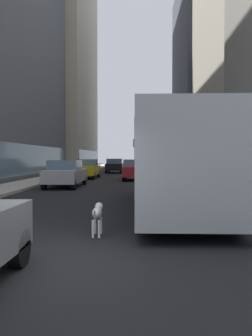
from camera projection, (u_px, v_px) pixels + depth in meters
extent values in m
plane|color=black|center=(125.00, 173.00, 41.27)|extent=(120.00, 120.00, 0.00)
cube|color=#ADA89E|center=(76.00, 172.00, 41.48)|extent=(2.40, 110.00, 0.15)
cube|color=#ADA89E|center=(175.00, 172.00, 41.05)|extent=(2.40, 110.00, 0.15)
cube|color=slate|center=(37.00, 159.00, 31.09)|extent=(0.08, 21.41, 2.40)
cube|color=#B2A893|center=(52.00, 36.00, 55.34)|extent=(11.56, 21.50, 41.03)
cube|color=slate|center=(89.00, 158.00, 55.71)|extent=(0.08, 19.35, 2.40)
cube|color=slate|center=(204.00, 159.00, 31.76)|extent=(0.08, 13.40, 2.40)
cube|color=#4C515B|center=(214.00, 76.00, 49.30)|extent=(9.82, 19.05, 26.01)
cube|color=slate|center=(178.00, 158.00, 49.84)|extent=(0.08, 17.15, 2.40)
cube|color=#999EA3|center=(173.00, 161.00, 12.75)|extent=(2.55, 11.50, 2.75)
cube|color=slate|center=(173.00, 147.00, 12.73)|extent=(2.57, 11.04, 0.90)
cube|color=black|center=(162.00, 181.00, 18.48)|extent=(2.55, 0.16, 0.44)
cylinder|color=black|center=(141.00, 186.00, 16.37)|extent=(0.30, 1.00, 1.00)
cylinder|color=black|center=(190.00, 186.00, 16.29)|extent=(0.30, 1.00, 1.00)
cylinder|color=black|center=(142.00, 211.00, 8.68)|extent=(0.30, 1.00, 1.00)
cylinder|color=black|center=(235.00, 212.00, 8.60)|extent=(0.30, 1.00, 1.00)
cube|color=silver|center=(134.00, 143.00, 17.92)|extent=(0.08, 0.24, 0.40)
cylinder|color=black|center=(19.00, 248.00, 5.89)|extent=(0.22, 0.64, 0.64)
cube|color=#B7BABF|center=(66.00, 176.00, 21.57)|extent=(1.87, 4.65, 0.75)
cube|color=slate|center=(65.00, 165.00, 21.32)|extent=(1.72, 2.09, 0.55)
cylinder|color=black|center=(59.00, 180.00, 23.52)|extent=(0.22, 0.64, 0.64)
cylinder|color=black|center=(84.00, 180.00, 23.46)|extent=(0.22, 0.64, 0.64)
cylinder|color=black|center=(44.00, 184.00, 19.70)|extent=(0.22, 0.64, 0.64)
cylinder|color=black|center=(74.00, 184.00, 19.64)|extent=(0.22, 0.64, 0.64)
cube|color=black|center=(115.00, 167.00, 41.04)|extent=(1.86, 4.41, 0.75)
cube|color=slate|center=(115.00, 161.00, 40.80)|extent=(1.72, 1.98, 0.55)
cylinder|color=black|center=(109.00, 169.00, 42.87)|extent=(0.22, 0.64, 0.64)
cylinder|color=black|center=(123.00, 169.00, 42.81)|extent=(0.22, 0.64, 0.64)
cylinder|color=black|center=(106.00, 171.00, 39.30)|extent=(0.22, 0.64, 0.64)
cylinder|color=black|center=(121.00, 171.00, 39.24)|extent=(0.22, 0.64, 0.64)
cube|color=yellow|center=(87.00, 170.00, 30.40)|extent=(1.74, 4.30, 0.75)
cube|color=slate|center=(87.00, 163.00, 30.17)|extent=(1.60, 1.94, 0.55)
cylinder|color=black|center=(82.00, 174.00, 32.18)|extent=(0.22, 0.64, 0.64)
cylinder|color=black|center=(99.00, 174.00, 32.12)|extent=(0.22, 0.64, 0.64)
cylinder|color=black|center=(75.00, 176.00, 28.71)|extent=(0.22, 0.64, 0.64)
cylinder|color=black|center=(94.00, 176.00, 28.66)|extent=(0.22, 0.64, 0.64)
cube|color=red|center=(134.00, 171.00, 28.01)|extent=(1.71, 4.14, 0.75)
cube|color=slate|center=(134.00, 163.00, 27.79)|extent=(1.57, 1.86, 0.55)
cylinder|color=black|center=(125.00, 175.00, 29.70)|extent=(0.22, 0.64, 0.64)
cylinder|color=black|center=(143.00, 175.00, 29.65)|extent=(0.22, 0.64, 0.64)
cylinder|color=black|center=(124.00, 177.00, 26.40)|extent=(0.22, 0.64, 0.64)
cylinder|color=black|center=(144.00, 177.00, 26.35)|extent=(0.22, 0.64, 0.64)
ellipsoid|color=white|center=(97.00, 213.00, 8.24)|extent=(0.22, 0.60, 0.26)
sphere|color=white|center=(99.00, 207.00, 8.61)|extent=(0.20, 0.20, 0.20)
sphere|color=black|center=(97.00, 206.00, 8.64)|extent=(0.07, 0.07, 0.07)
sphere|color=black|center=(101.00, 206.00, 8.63)|extent=(0.07, 0.07, 0.07)
cylinder|color=white|center=(95.00, 213.00, 7.84)|extent=(0.03, 0.16, 0.19)
cylinder|color=white|center=(95.00, 225.00, 8.46)|extent=(0.06, 0.06, 0.40)
cylinder|color=white|center=(101.00, 225.00, 8.45)|extent=(0.06, 0.06, 0.40)
cylinder|color=white|center=(93.00, 229.00, 8.04)|extent=(0.06, 0.06, 0.40)
cylinder|color=white|center=(99.00, 229.00, 8.04)|extent=(0.06, 0.06, 0.40)
sphere|color=black|center=(100.00, 210.00, 8.33)|extent=(0.04, 0.04, 0.04)
sphere|color=black|center=(94.00, 212.00, 8.16)|extent=(0.04, 0.04, 0.04)
sphere|color=black|center=(97.00, 211.00, 8.05)|extent=(0.04, 0.04, 0.04)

